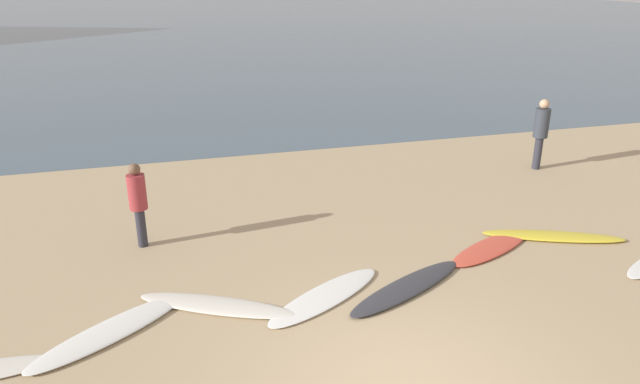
{
  "coord_description": "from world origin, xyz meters",
  "views": [
    {
      "loc": [
        -2.58,
        -5.18,
        4.83
      ],
      "look_at": [
        0.48,
        5.45,
        0.6
      ],
      "focal_mm": 32.83,
      "sensor_mm": 36.0,
      "label": 1
    }
  ],
  "objects_px": {
    "surfboard_7": "(553,236)",
    "surfboard_6": "(491,248)",
    "surfboard_4": "(325,296)",
    "surfboard_3": "(217,305)",
    "surfboard_5": "(407,287)",
    "surfboard_2": "(111,331)",
    "person_2": "(541,128)",
    "person_0": "(138,198)"
  },
  "relations": [
    {
      "from": "surfboard_7",
      "to": "surfboard_6",
      "type": "bearing_deg",
      "value": -153.46
    },
    {
      "from": "surfboard_4",
      "to": "surfboard_7",
      "type": "bearing_deg",
      "value": -20.52
    },
    {
      "from": "surfboard_3",
      "to": "surfboard_5",
      "type": "bearing_deg",
      "value": 23.08
    },
    {
      "from": "surfboard_2",
      "to": "surfboard_3",
      "type": "xyz_separation_m",
      "value": [
        1.53,
        0.25,
        0.0
      ]
    },
    {
      "from": "surfboard_4",
      "to": "person_2",
      "type": "xyz_separation_m",
      "value": [
        7.04,
        4.59,
        1.04
      ]
    },
    {
      "from": "surfboard_2",
      "to": "surfboard_5",
      "type": "distance_m",
      "value": 4.53
    },
    {
      "from": "surfboard_3",
      "to": "surfboard_7",
      "type": "xyz_separation_m",
      "value": [
        6.48,
        0.7,
        0.0
      ]
    },
    {
      "from": "surfboard_5",
      "to": "surfboard_6",
      "type": "bearing_deg",
      "value": -2.9
    },
    {
      "from": "surfboard_4",
      "to": "surfboard_5",
      "type": "xyz_separation_m",
      "value": [
        1.34,
        -0.12,
        0.01
      ]
    },
    {
      "from": "surfboard_2",
      "to": "surfboard_7",
      "type": "height_order",
      "value": "surfboard_7"
    },
    {
      "from": "surfboard_6",
      "to": "surfboard_3",
      "type": "bearing_deg",
      "value": 161.72
    },
    {
      "from": "surfboard_5",
      "to": "surfboard_7",
      "type": "relative_size",
      "value": 0.97
    },
    {
      "from": "person_0",
      "to": "person_2",
      "type": "relative_size",
      "value": 0.89
    },
    {
      "from": "surfboard_2",
      "to": "surfboard_6",
      "type": "bearing_deg",
      "value": -27.19
    },
    {
      "from": "surfboard_7",
      "to": "person_0",
      "type": "relative_size",
      "value": 1.65
    },
    {
      "from": "person_0",
      "to": "surfboard_7",
      "type": "bearing_deg",
      "value": 153.76
    },
    {
      "from": "surfboard_3",
      "to": "person_2",
      "type": "bearing_deg",
      "value": 55.64
    },
    {
      "from": "surfboard_2",
      "to": "person_0",
      "type": "height_order",
      "value": "person_0"
    },
    {
      "from": "surfboard_3",
      "to": "person_2",
      "type": "height_order",
      "value": "person_2"
    },
    {
      "from": "surfboard_6",
      "to": "surfboard_7",
      "type": "relative_size",
      "value": 0.83
    },
    {
      "from": "surfboard_4",
      "to": "surfboard_7",
      "type": "height_order",
      "value": "surfboard_7"
    },
    {
      "from": "surfboard_4",
      "to": "surfboard_7",
      "type": "relative_size",
      "value": 0.9
    },
    {
      "from": "person_0",
      "to": "surfboard_2",
      "type": "bearing_deg",
      "value": 68.22
    },
    {
      "from": "surfboard_5",
      "to": "person_2",
      "type": "distance_m",
      "value": 7.47
    },
    {
      "from": "surfboard_7",
      "to": "person_0",
      "type": "distance_m",
      "value": 7.83
    },
    {
      "from": "surfboard_2",
      "to": "person_2",
      "type": "bearing_deg",
      "value": -10.11
    },
    {
      "from": "surfboard_5",
      "to": "surfboard_4",
      "type": "bearing_deg",
      "value": 148.35
    },
    {
      "from": "surfboard_5",
      "to": "surfboard_7",
      "type": "distance_m",
      "value": 3.61
    },
    {
      "from": "surfboard_6",
      "to": "person_0",
      "type": "xyz_separation_m",
      "value": [
        -6.16,
        1.93,
        0.91
      ]
    },
    {
      "from": "surfboard_6",
      "to": "surfboard_7",
      "type": "bearing_deg",
      "value": -21.58
    },
    {
      "from": "surfboard_2",
      "to": "surfboard_6",
      "type": "distance_m",
      "value": 6.67
    },
    {
      "from": "surfboard_2",
      "to": "surfboard_7",
      "type": "relative_size",
      "value": 0.94
    },
    {
      "from": "surfboard_3",
      "to": "surfboard_7",
      "type": "height_order",
      "value": "surfboard_7"
    },
    {
      "from": "surfboard_4",
      "to": "surfboard_5",
      "type": "relative_size",
      "value": 0.93
    },
    {
      "from": "surfboard_7",
      "to": "person_2",
      "type": "xyz_separation_m",
      "value": [
        2.23,
        3.72,
        1.02
      ]
    },
    {
      "from": "surfboard_4",
      "to": "surfboard_6",
      "type": "relative_size",
      "value": 1.08
    },
    {
      "from": "person_0",
      "to": "surfboard_5",
      "type": "bearing_deg",
      "value": 132.64
    },
    {
      "from": "surfboard_6",
      "to": "surfboard_2",
      "type": "bearing_deg",
      "value": 162.3
    },
    {
      "from": "surfboard_6",
      "to": "surfboard_5",
      "type": "bearing_deg",
      "value": 178.47
    },
    {
      "from": "surfboard_2",
      "to": "surfboard_5",
      "type": "bearing_deg",
      "value": -35.2
    },
    {
      "from": "surfboard_2",
      "to": "person_0",
      "type": "relative_size",
      "value": 1.56
    },
    {
      "from": "surfboard_4",
      "to": "surfboard_3",
      "type": "bearing_deg",
      "value": 143.1
    }
  ]
}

